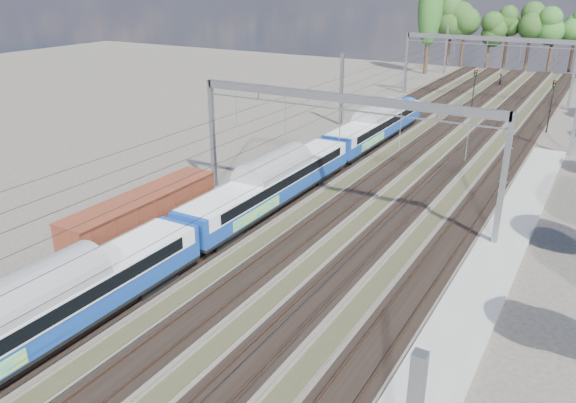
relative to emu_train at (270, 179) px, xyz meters
The scene contains 10 objects.
track_bed 18.00m from the emu_train, 75.39° to the left, with size 21.00×130.00×0.34m.
platform 18.38m from the emu_train, 25.14° to the right, with size 3.00×70.00×0.30m, color gray.
catenary 25.70m from the emu_train, 79.04° to the left, with size 25.65×130.00×9.00m.
tree_belt 65.72m from the emu_train, 80.55° to the left, with size 39.34×97.65×12.25m.
poplar 71.58m from the emu_train, 98.10° to the left, with size 4.40×4.40×19.04m.
emu_train is the anchor object (origin of this frame).
freight_boxcar 9.85m from the emu_train, 117.26° to the right, with size 2.56×12.34×3.18m.
worker 64.26m from the emu_train, 85.90° to the left, with size 0.72×0.47×1.98m, color black.
signal_near 39.44m from the emu_train, 81.60° to the left, with size 0.39×0.35×5.92m.
signal_far 38.71m from the emu_train, 66.95° to the left, with size 0.43×0.40×5.95m.
Camera 1 is at (16.54, -5.78, 16.53)m, focal length 35.00 mm.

